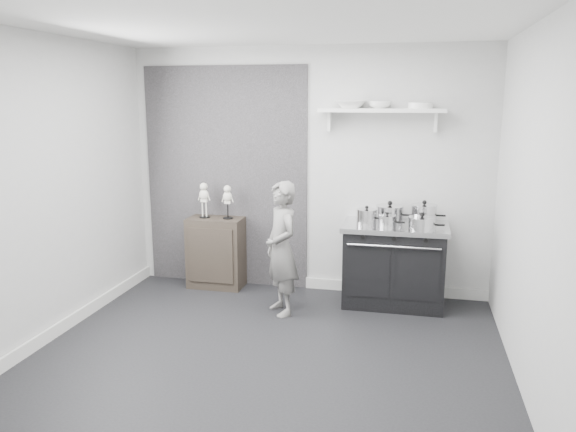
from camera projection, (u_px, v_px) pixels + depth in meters
The scene contains 16 objects.
ground at pixel (267, 355), 4.78m from camera, with size 4.00×4.00×0.00m, color black.
room_shell at pixel (259, 161), 4.60m from camera, with size 4.02×3.62×2.71m.
wall_shelf at pixel (382, 111), 5.79m from camera, with size 1.30×0.26×0.24m.
stove at pixel (394, 264), 5.88m from camera, with size 1.08×0.67×0.86m.
side_cabinet at pixel (216, 252), 6.45m from camera, with size 0.62×0.36×0.81m, color black.
child at pixel (282, 249), 5.59m from camera, with size 0.49×0.32×1.35m, color slate.
pot_front_left at pixel (367, 217), 5.77m from camera, with size 0.30×0.21×0.20m.
pot_back_left at pixel (390, 214), 5.91m from camera, with size 0.38×0.29×0.23m.
pot_back_right at pixel (424, 214), 5.81m from camera, with size 0.35×0.27×0.25m.
pot_front_right at pixel (422, 223), 5.54m from camera, with size 0.35×0.27×0.18m.
pot_front_center at pixel (387, 221), 5.68m from camera, with size 0.27×0.18×0.15m.
skeleton_full at pixel (204, 198), 6.35m from camera, with size 0.13×0.08×0.46m, color beige, non-canonical shape.
skeleton_torso at pixel (228, 199), 6.29m from camera, with size 0.12×0.08×0.44m, color beige, non-canonical shape.
bowl_large at pixel (350, 104), 5.84m from camera, with size 0.32×0.32×0.08m, color white.
bowl_small at pixel (380, 105), 5.78m from camera, with size 0.23×0.23×0.07m, color white.
plate_stack at pixel (420, 106), 5.69m from camera, with size 0.25×0.25×0.06m, color white.
Camera 1 is at (1.15, -4.29, 2.14)m, focal length 35.00 mm.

